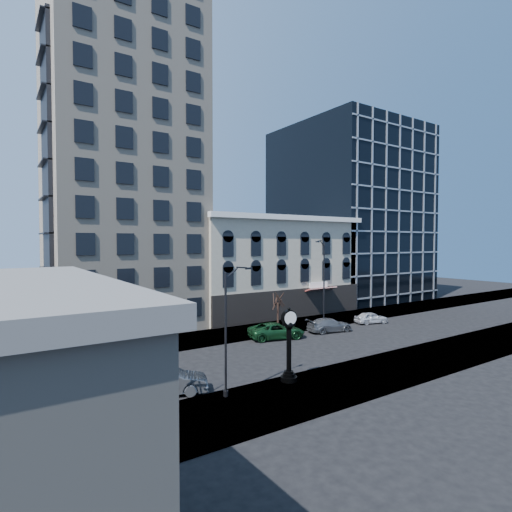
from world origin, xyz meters
TOP-DOWN VIEW (x-y plane):
  - ground at (0.00, 0.00)m, footprint 160.00×160.00m
  - sidewalk_far at (0.00, 8.00)m, footprint 160.00×6.00m
  - sidewalk_near at (0.00, -8.00)m, footprint 160.00×6.00m
  - cream_tower at (-6.11, 18.88)m, footprint 15.90×15.40m
  - victorian_row at (12.00, 15.89)m, footprint 22.60×11.19m
  - glass_office at (32.00, 20.91)m, footprint 20.00×20.15m
  - street_clock at (-2.05, -6.00)m, footprint 1.11×1.11m
  - street_lamp_near at (-6.25, -5.89)m, footprint 2.01×0.61m
  - street_lamp_far at (12.43, 6.45)m, footprint 2.32×1.23m
  - bare_tree_near at (-10.52, -6.38)m, footprint 3.65×3.65m
  - bare_tree_far at (7.06, 7.37)m, footprint 2.53×2.53m
  - warning_sign at (-17.38, -6.00)m, footprint 0.77×0.19m
  - car_near_a at (-10.09, -3.96)m, footprint 4.47×3.00m
  - car_near_b at (-9.48, -3.44)m, footprint 5.21×3.49m
  - car_far_a at (4.47, 4.15)m, footprint 5.94×3.85m
  - car_far_b at (10.77, 3.43)m, footprint 5.14×2.81m
  - car_far_c at (17.70, 3.92)m, footprint 4.11×2.45m

SIDE VIEW (x-z plane):
  - ground at x=0.00m, z-range 0.00..0.00m
  - sidewalk_far at x=0.00m, z-range 0.00..0.12m
  - sidewalk_near at x=0.00m, z-range 0.00..0.12m
  - car_far_c at x=17.70m, z-range 0.00..1.31m
  - car_far_b at x=10.77m, z-range 0.00..1.41m
  - car_near_a at x=-10.09m, z-range 0.00..1.41m
  - car_far_a at x=4.47m, z-range 0.00..1.52m
  - car_near_b at x=-9.48m, z-range 0.00..1.62m
  - warning_sign at x=-17.38m, z-range 0.57..2.97m
  - street_clock at x=-2.05m, z-range -0.11..4.77m
  - bare_tree_far at x=7.06m, z-range 1.21..5.56m
  - bare_tree_near at x=-10.52m, z-range 1.72..7.99m
  - victorian_row at x=12.00m, z-range -0.25..12.25m
  - street_lamp_near at x=-6.25m, z-range 2.11..9.94m
  - street_lamp_far at x=12.43m, z-range 2.56..12.12m
  - glass_office at x=32.00m, z-range 0.00..28.00m
  - cream_tower at x=-6.11m, z-range -1.93..40.57m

